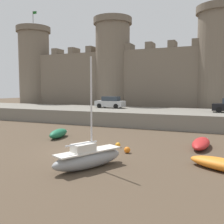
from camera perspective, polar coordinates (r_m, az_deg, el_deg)
The scene contains 10 objects.
ground_plane at distance 18.87m, azimuth -7.19°, elevation -8.52°, with size 160.00×160.00×0.00m, color #4C3D2D.
quay_road at distance 33.88m, azimuth 7.03°, elevation -0.96°, with size 61.81×10.00×1.70m, color slate.
castle at distance 42.69m, azimuth 10.58°, elevation 8.60°, with size 56.27×6.46×19.16m.
rowboat_midflat_left at distance 15.66m, azimuth 23.14°, elevation -10.45°, with size 4.06×2.72×0.67m.
rowboat_foreground_right at distance 24.17m, azimuth -11.57°, elevation -4.56°, with size 1.47×3.12×0.79m.
sailboat_midflat_centre at distance 14.89m, azimuth -5.22°, elevation -9.85°, with size 3.02×4.58×6.19m.
rowboat_foreground_left at distance 20.80m, azimuth 18.80°, elevation -6.43°, with size 1.35×4.01×0.71m.
mooring_buoy_mid_mud at distance 18.25m, azimuth 3.32°, elevation -8.25°, with size 0.44×0.44×0.44m, color orange.
mooring_buoy_off_centre at distance 19.89m, azimuth 1.29°, elevation -7.19°, with size 0.39×0.39×0.39m, color orange.
car_quay_east at distance 36.78m, azimuth -0.38°, elevation 2.11°, with size 4.14×1.97×1.62m.
Camera 1 is at (9.27, -15.82, 4.46)m, focal length 42.00 mm.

